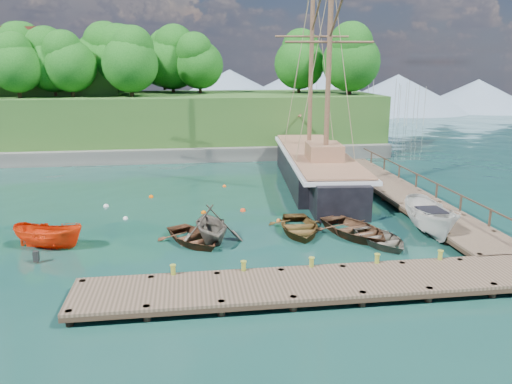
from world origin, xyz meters
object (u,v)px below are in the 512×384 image
Objects in this scene: rowboat_4 at (355,236)px; cabin_boat_white at (429,234)px; rowboat_2 at (299,233)px; schooner at (316,170)px; rowboat_1 at (211,241)px; rowboat_3 at (379,244)px; rowboat_0 at (194,243)px; motorboat_orange at (50,248)px.

cabin_boat_white is at bearing -25.04° from rowboat_4.
rowboat_4 reaches higher than rowboat_2.
cabin_boat_white reaches higher than rowboat_4.
rowboat_1 is at bearing -121.52° from schooner.
rowboat_3 is 0.15× the size of schooner.
rowboat_0 is 7.40m from motorboat_orange.
rowboat_2 is 0.92× the size of rowboat_4.
rowboat_3 is 3.47m from cabin_boat_white.
motorboat_orange is at bearing -174.20° from rowboat_2.
rowboat_1 is 8.32m from motorboat_orange.
motorboat_orange is 0.72× the size of cabin_boat_white.
cabin_boat_white is (12.13, -0.66, 0.00)m from rowboat_1.
schooner is (0.99, 12.40, 1.07)m from rowboat_4.
rowboat_4 is at bearing -14.84° from rowboat_2.
rowboat_3 is (3.84, -2.32, 0.00)m from rowboat_2.
schooner is (-3.23, 12.72, 1.07)m from cabin_boat_white.
cabin_boat_white reaches higher than rowboat_3.
rowboat_1 reaches higher than rowboat_4.
rowboat_1 is at bearing 156.70° from rowboat_4.
rowboat_3 is at bearing -27.77° from rowboat_2.
rowboat_3 is at bearing -18.46° from rowboat_1.
rowboat_2 is at bearing -68.03° from motorboat_orange.
motorboat_orange reaches higher than rowboat_0.
rowboat_4 is at bearing -29.49° from rowboat_0.
rowboat_1 is 0.89× the size of rowboat_2.
rowboat_2 is 4.49m from rowboat_3.
rowboat_4 is 1.24× the size of motorboat_orange.
cabin_boat_white reaches higher than motorboat_orange.
schooner is at bearing -35.62° from motorboat_orange.
rowboat_1 is 0.98× the size of rowboat_3.
rowboat_4 is (8.83, -0.14, 0.00)m from rowboat_0.
rowboat_1 is 1.02× the size of motorboat_orange.
rowboat_0 is 0.86× the size of rowboat_4.
rowboat_4 reaches higher than rowboat_0.
cabin_boat_white is at bearing -70.81° from schooner.
rowboat_1 reaches higher than rowboat_3.
cabin_boat_white is (3.31, 1.04, 0.00)m from rowboat_3.
rowboat_2 is 12.14m from schooner.
rowboat_3 is 17.23m from motorboat_orange.
rowboat_0 is 1.03× the size of rowboat_3.
cabin_boat_white is 0.20× the size of schooner.
rowboat_3 is at bearing -37.29° from rowboat_0.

